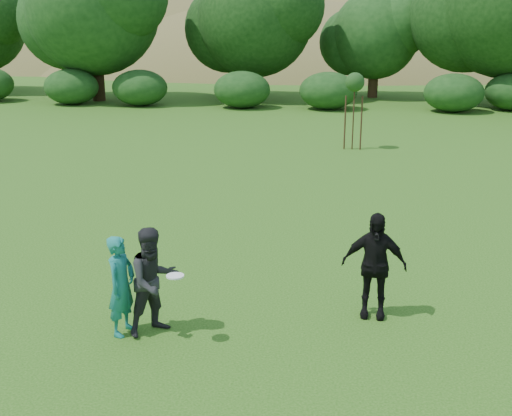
{
  "coord_description": "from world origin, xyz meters",
  "views": [
    {
      "loc": [
        1.86,
        -9.3,
        4.85
      ],
      "look_at": [
        0.0,
        3.0,
        1.1
      ],
      "focal_mm": 45.0,
      "sensor_mm": 36.0,
      "label": 1
    }
  ],
  "objects_px": {
    "player_teal": "(121,286)",
    "player_grey": "(153,281)",
    "player_black": "(374,265)",
    "sapling": "(355,84)"
  },
  "relations": [
    {
      "from": "player_teal",
      "to": "player_grey",
      "type": "distance_m",
      "value": 0.5
    },
    {
      "from": "player_black",
      "to": "sapling",
      "type": "relative_size",
      "value": 0.63
    },
    {
      "from": "player_black",
      "to": "player_teal",
      "type": "bearing_deg",
      "value": -160.1
    },
    {
      "from": "player_teal",
      "to": "player_black",
      "type": "distance_m",
      "value": 4.09
    },
    {
      "from": "player_grey",
      "to": "sapling",
      "type": "distance_m",
      "value": 15.52
    },
    {
      "from": "player_grey",
      "to": "player_black",
      "type": "relative_size",
      "value": 0.96
    },
    {
      "from": "player_teal",
      "to": "player_grey",
      "type": "xyz_separation_m",
      "value": [
        0.49,
        0.11,
        0.06
      ]
    },
    {
      "from": "player_teal",
      "to": "sapling",
      "type": "distance_m",
      "value": 15.73
    },
    {
      "from": "player_grey",
      "to": "sapling",
      "type": "xyz_separation_m",
      "value": [
        2.99,
        15.15,
        1.55
      ]
    },
    {
      "from": "sapling",
      "to": "player_black",
      "type": "bearing_deg",
      "value": -88.26
    }
  ]
}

